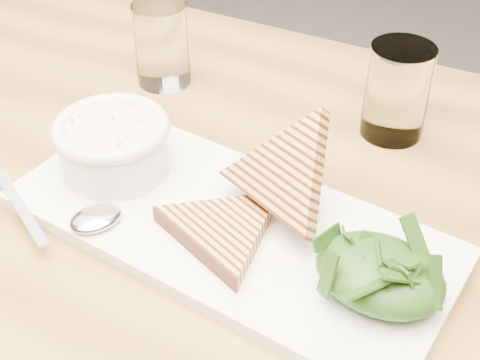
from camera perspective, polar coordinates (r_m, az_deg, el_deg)
The scene contains 14 objects.
table_top at distance 0.69m, azimuth -9.03°, elevation -3.64°, with size 1.30×0.86×0.04m, color olive.
table_leg_bl at distance 1.48m, azimuth -15.79°, elevation 2.65°, with size 0.06×0.06×0.71m, color olive.
platter at distance 0.64m, azimuth -0.98°, elevation -3.93°, with size 0.43×0.19×0.01m, color white.
soup_bowl at distance 0.70m, azimuth -10.68°, elevation 2.45°, with size 0.11×0.11×0.04m, color white.
soup at distance 0.68m, azimuth -10.94°, elevation 4.28°, with size 0.09×0.09×0.01m, color beige.
bowl_rim at distance 0.68m, azimuth -10.96°, elevation 4.42°, with size 0.12×0.12×0.01m, color white.
sandwich_flat at distance 0.61m, azimuth -1.49°, elevation -4.31°, with size 0.14×0.14×0.02m, color #CD8C46, non-canonical shape.
sandwich_lean at distance 0.61m, azimuth 3.82°, elevation 0.47°, with size 0.14×0.14×0.08m, color #CD8C46, non-canonical shape.
salad_base at distance 0.57m, azimuth 11.82°, elevation -7.84°, with size 0.11×0.09×0.04m, color black.
arugula_pile at distance 0.56m, azimuth 11.90°, elevation -7.44°, with size 0.11×0.10×0.05m, color #264D16, non-canonical shape.
spoon_bowl at distance 0.64m, azimuth -12.21°, elevation -3.20°, with size 0.04×0.05×0.01m, color silver.
spoon_handle at distance 0.68m, azimuth -18.28°, elevation -2.15°, with size 0.13×0.01×0.00m, color silver.
glass_near at distance 0.85m, azimuth -6.69°, elevation 11.42°, with size 0.07×0.07×0.10m, color white.
glass_far at distance 0.77m, azimuth 13.25°, elevation 7.36°, with size 0.07×0.07×0.11m, color white.
Camera 1 is at (0.43, -0.38, 1.19)m, focal length 50.00 mm.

